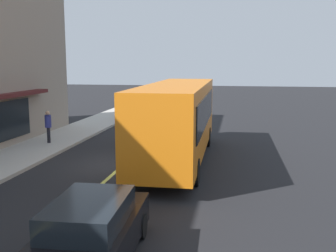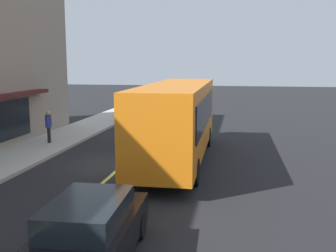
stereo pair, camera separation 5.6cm
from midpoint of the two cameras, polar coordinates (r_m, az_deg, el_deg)
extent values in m
plane|color=black|center=(17.73, -6.44, -5.50)|extent=(120.00, 120.00, 0.00)
cube|color=#B2ADA3|center=(19.79, -21.11, -4.30)|extent=(80.00, 3.06, 0.15)
cube|color=#D8D14C|center=(17.73, -6.44, -5.49)|extent=(36.00, 0.16, 0.01)
cube|color=orange|center=(17.90, 1.29, 1.23)|extent=(11.03, 2.63, 3.00)
cube|color=black|center=(23.23, 3.17, 3.92)|extent=(0.14, 2.10, 1.80)
cube|color=black|center=(17.78, -2.90, 2.33)|extent=(8.80, 0.16, 1.32)
cube|color=black|center=(17.43, 5.30, 2.17)|extent=(8.80, 0.16, 1.32)
cube|color=#0CF259|center=(23.24, 3.20, 6.12)|extent=(0.10, 1.90, 0.36)
cube|color=#2D2D33|center=(23.53, 3.16, 0.04)|extent=(0.19, 2.40, 0.40)
cylinder|color=black|center=(21.74, -0.38, -1.37)|extent=(1.00, 0.31, 1.00)
cylinder|color=black|center=(21.49, 5.57, -1.54)|extent=(1.00, 0.31, 1.00)
cylinder|color=black|center=(15.02, -4.91, -6.19)|extent=(1.00, 0.31, 1.00)
cylinder|color=black|center=(14.64, 3.76, -6.57)|extent=(1.00, 0.31, 1.00)
cube|color=black|center=(9.36, -10.95, -15.40)|extent=(4.37, 1.98, 0.75)
cube|color=black|center=(8.98, -11.38, -12.00)|extent=(2.47, 1.61, 0.55)
cylinder|color=black|center=(10.95, -12.70, -13.29)|extent=(0.65, 0.25, 0.64)
cylinder|color=black|center=(10.53, -4.02, -14.03)|extent=(0.65, 0.25, 0.64)
cube|color=white|center=(31.22, -3.85, 1.98)|extent=(4.38, 2.00, 0.75)
cube|color=black|center=(31.29, -3.79, 3.20)|extent=(2.48, 1.62, 0.55)
cylinder|color=black|center=(29.68, -3.10, 1.08)|extent=(0.65, 0.25, 0.64)
cylinder|color=black|center=(30.16, -6.10, 1.18)|extent=(0.65, 0.25, 0.64)
cylinder|color=black|center=(32.39, -1.74, 1.77)|extent=(0.65, 0.25, 0.64)
cylinder|color=black|center=(32.84, -4.52, 1.84)|extent=(0.65, 0.25, 0.64)
cylinder|color=black|center=(22.47, -16.72, -1.24)|extent=(0.18, 0.18, 0.84)
cylinder|color=#33388C|center=(22.35, -16.81, 0.65)|extent=(0.34, 0.34, 0.66)
sphere|color=tan|center=(22.29, -16.86, 1.78)|extent=(0.23, 0.23, 0.23)
camera|label=1|loc=(0.03, -90.09, -0.01)|focal=42.74mm
camera|label=2|loc=(0.03, 89.91, 0.01)|focal=42.74mm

